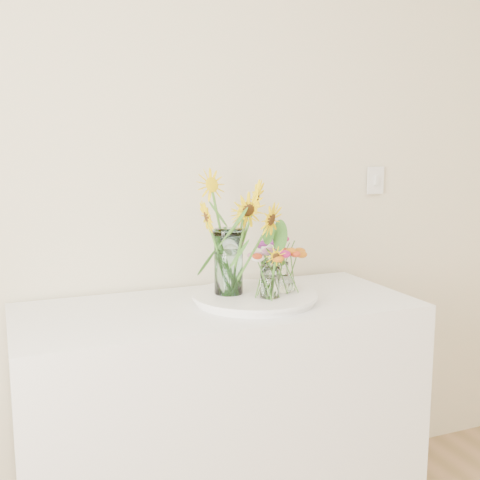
{
  "coord_description": "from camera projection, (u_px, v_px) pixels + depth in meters",
  "views": [
    {
      "loc": [
        -0.93,
        -0.0,
        1.46
      ],
      "look_at": [
        -0.15,
        1.93,
        1.13
      ],
      "focal_mm": 45.0,
      "sensor_mm": 36.0,
      "label": 1
    }
  ],
  "objects": [
    {
      "name": "sunflower_bouquet",
      "position": [
        228.0,
        232.0,
        2.12
      ],
      "size": [
        0.64,
        0.64,
        0.46
      ],
      "primitive_type": null,
      "rotation": [
        0.0,
        0.0,
        -0.08
      ],
      "color": "yellow",
      "rests_on": "tray"
    },
    {
      "name": "small_vase_b",
      "position": [
        285.0,
        278.0,
        2.17
      ],
      "size": [
        0.09,
        0.09,
        0.12
      ],
      "primitive_type": null,
      "rotation": [
        0.0,
        0.0,
        0.17
      ],
      "color": "white",
      "rests_on": "tray"
    },
    {
      "name": "tray",
      "position": [
        255.0,
        298.0,
        2.15
      ],
      "size": [
        0.43,
        0.43,
        0.02
      ],
      "primitive_type": "cylinder",
      "color": "white",
      "rests_on": "counter"
    },
    {
      "name": "mason_jar",
      "position": [
        228.0,
        262.0,
        2.13
      ],
      "size": [
        0.11,
        0.11,
        0.24
      ],
      "primitive_type": "cylinder",
      "rotation": [
        0.0,
        0.0,
        -0.08
      ],
      "color": "silver",
      "rests_on": "tray"
    },
    {
      "name": "wildflower_posy_b",
      "position": [
        285.0,
        265.0,
        2.16
      ],
      "size": [
        0.21,
        0.21,
        0.21
      ],
      "primitive_type": null,
      "color": "#C96811",
      "rests_on": "tray"
    },
    {
      "name": "small_vase_c",
      "position": [
        270.0,
        273.0,
        2.28
      ],
      "size": [
        0.07,
        0.07,
        0.1
      ],
      "primitive_type": "cylinder",
      "rotation": [
        0.0,
        0.0,
        0.19
      ],
      "color": "white",
      "rests_on": "tray"
    },
    {
      "name": "small_vase_a",
      "position": [
        270.0,
        283.0,
        2.09
      ],
      "size": [
        0.07,
        0.07,
        0.12
      ],
      "primitive_type": "cylinder",
      "rotation": [
        0.0,
        0.0,
        0.0
      ],
      "color": "white",
      "rests_on": "tray"
    },
    {
      "name": "counter",
      "position": [
        220.0,
        424.0,
        2.19
      ],
      "size": [
        1.4,
        0.6,
        0.9
      ],
      "primitive_type": "cube",
      "color": "white",
      "rests_on": "ground_plane"
    },
    {
      "name": "wildflower_posy_c",
      "position": [
        270.0,
        261.0,
        2.27
      ],
      "size": [
        0.2,
        0.2,
        0.19
      ],
      "primitive_type": null,
      "color": "#C96811",
      "rests_on": "tray"
    },
    {
      "name": "wildflower_posy_a",
      "position": [
        270.0,
        270.0,
        2.08
      ],
      "size": [
        0.2,
        0.2,
        0.21
      ],
      "primitive_type": null,
      "color": "#C96811",
      "rests_on": "tray"
    }
  ]
}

